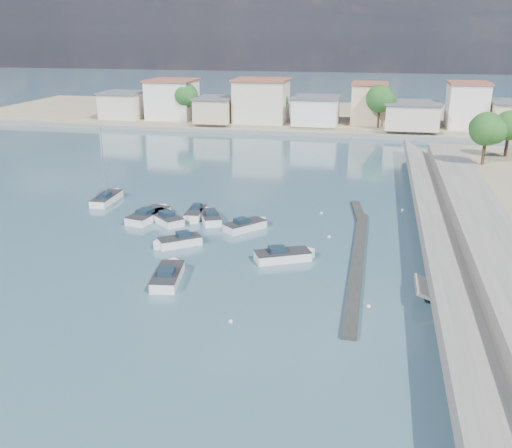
{
  "coord_description": "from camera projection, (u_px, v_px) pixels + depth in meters",
  "views": [
    {
      "loc": [
        7.85,
        -35.64,
        18.87
      ],
      "look_at": [
        -2.77,
        14.38,
        1.4
      ],
      "focal_mm": 40.0,
      "sensor_mm": 36.0,
      "label": 1
    }
  ],
  "objects": [
    {
      "name": "far_town",
      "position": [
        394.0,
        107.0,
        108.13
      ],
      "size": [
        113.01,
        12.8,
        8.35
      ],
      "color": "beige",
      "rests_on": "far_shore_land"
    },
    {
      "name": "motorboat_h",
      "position": [
        285.0,
        256.0,
        49.14
      ],
      "size": [
        5.18,
        3.76,
        1.48
      ],
      "color": "white",
      "rests_on": "ground"
    },
    {
      "name": "shore_trees",
      "position": [
        381.0,
        106.0,
        100.03
      ],
      "size": [
        74.56,
        38.32,
        7.92
      ],
      "color": "#38281E",
      "rests_on": "ground"
    },
    {
      "name": "motorboat_g",
      "position": [
        195.0,
        214.0,
        60.2
      ],
      "size": [
        1.8,
        4.63,
        1.48
      ],
      "color": "white",
      "rests_on": "ground"
    },
    {
      "name": "far_shore_land",
      "position": [
        341.0,
        117.0,
        125.56
      ],
      "size": [
        160.0,
        40.0,
        1.4
      ],
      "primitive_type": "cube",
      "color": "gray",
      "rests_on": "ground"
    },
    {
      "name": "far_shore_quay",
      "position": [
        334.0,
        134.0,
        106.22
      ],
      "size": [
        160.0,
        2.5,
        0.8
      ],
      "primitive_type": "cube",
      "color": "slate",
      "rests_on": "ground"
    },
    {
      "name": "motorboat_f",
      "position": [
        210.0,
        217.0,
        59.27
      ],
      "size": [
        3.36,
        4.61,
        1.48
      ],
      "color": "white",
      "rests_on": "ground"
    },
    {
      "name": "motorboat_e",
      "position": [
        150.0,
        215.0,
        59.94
      ],
      "size": [
        3.29,
        6.13,
        1.48
      ],
      "color": "white",
      "rests_on": "ground"
    },
    {
      "name": "motorboat_a",
      "position": [
        168.0,
        275.0,
        45.24
      ],
      "size": [
        2.73,
        5.59,
        1.48
      ],
      "color": "white",
      "rests_on": "ground"
    },
    {
      "name": "breakwater",
      "position": [
        358.0,
        250.0,
        50.96
      ],
      "size": [
        2.0,
        31.02,
        0.35
      ],
      "color": "black",
      "rests_on": "ground"
    },
    {
      "name": "seawall_walkway",
      "position": [
        496.0,
        251.0,
        48.74
      ],
      "size": [
        5.0,
        90.0,
        1.8
      ],
      "primitive_type": "cube",
      "color": "slate",
      "rests_on": "ground"
    },
    {
      "name": "ground",
      "position": [
        315.0,
        176.0,
        77.66
      ],
      "size": [
        400.0,
        400.0,
        0.0
      ],
      "primitive_type": "plane",
      "color": "#2B4656",
      "rests_on": "ground"
    },
    {
      "name": "motorboat_d",
      "position": [
        177.0,
        242.0,
        52.35
      ],
      "size": [
        4.08,
        3.66,
        1.48
      ],
      "color": "white",
      "rests_on": "ground"
    },
    {
      "name": "mooring_buoys",
      "position": [
        326.0,
        249.0,
        51.54
      ],
      "size": [
        12.52,
        28.74,
        0.31
      ],
      "color": "white",
      "rests_on": "ground"
    },
    {
      "name": "motorboat_c",
      "position": [
        164.0,
        218.0,
        59.06
      ],
      "size": [
        4.96,
        4.68,
        1.48
      ],
      "color": "white",
      "rests_on": "ground"
    },
    {
      "name": "sailboat",
      "position": [
        108.0,
        198.0,
        65.89
      ],
      "size": [
        2.04,
        6.03,
        9.0
      ],
      "color": "white",
      "rests_on": "ground"
    },
    {
      "name": "motorboat_b",
      "position": [
        247.0,
        226.0,
        56.7
      ],
      "size": [
        4.09,
        4.38,
        1.48
      ],
      "color": "white",
      "rests_on": "ground"
    }
  ]
}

